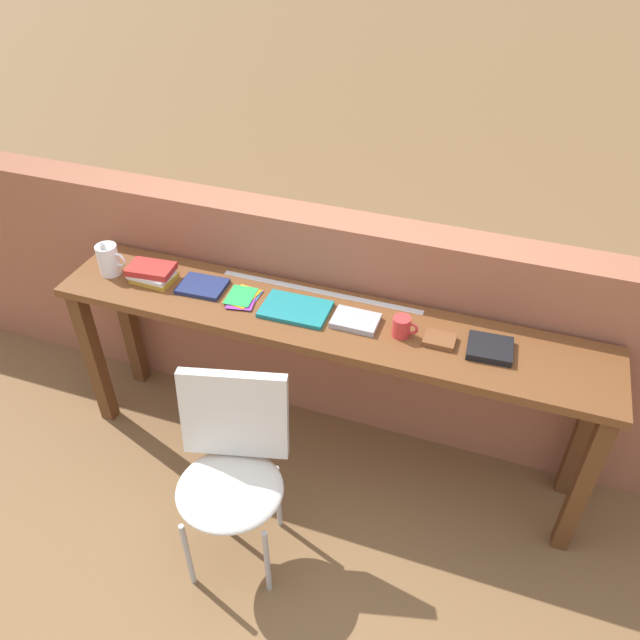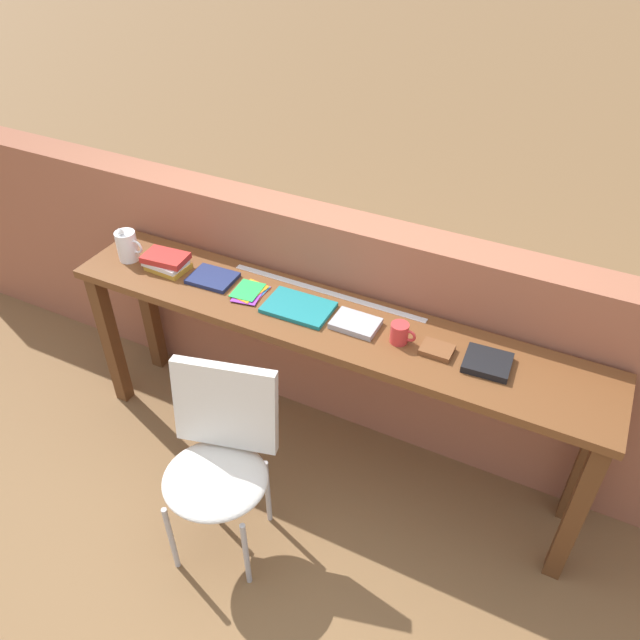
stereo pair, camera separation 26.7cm
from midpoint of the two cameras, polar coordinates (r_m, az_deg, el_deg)
The scene contains 14 objects.
ground_plane at distance 3.16m, azimuth 0.39°, elevation -15.60°, with size 40.00×40.00×0.00m, color brown.
brick_wall_back at distance 3.14m, azimuth 5.62°, elevation -0.59°, with size 6.00×0.20×1.18m, color #9E5B42.
sideboard at distance 2.80m, azimuth 3.18°, elevation -2.11°, with size 2.50×0.44×0.88m.
chair_white_moulded at distance 2.64m, azimuth -6.31°, elevation -12.26°, with size 0.54×0.55×0.89m.
pitcher_white at distance 3.16m, azimuth -14.92°, elevation 6.51°, with size 0.14×0.10×0.18m.
book_stack_leftmost at distance 3.06m, azimuth -11.46°, elevation 5.14°, with size 0.22×0.15×0.08m.
magazine_cycling at distance 2.96m, azimuth -7.27°, elevation 3.73°, with size 0.21×0.16×0.02m, color navy.
pamphlet_pile_colourful at distance 2.86m, azimuth -3.78°, elevation 2.49°, with size 0.15×0.19×0.01m.
book_open_centre at distance 2.75m, azimuth 0.78°, elevation 1.06°, with size 0.30×0.20×0.02m, color #19757A.
book_grey_hardcover at distance 2.67m, azimuth 6.13°, elevation -0.43°, with size 0.20×0.14×0.03m, color #9E9EA3.
mug at distance 2.60m, azimuth 10.26°, elevation -1.32°, with size 0.11×0.08×0.09m.
leather_journal_brown at distance 2.60m, azimuth 13.55°, elevation -2.80°, with size 0.13×0.10×0.02m, color brown.
book_repair_rightmost at distance 2.59m, azimuth 17.95°, elevation -3.86°, with size 0.18×0.16×0.03m, color black.
ruler_metal_back_edge at distance 2.86m, azimuth 3.28°, elevation 2.47°, with size 0.96×0.03×0.00m, color silver.
Camera 2 is at (0.94, -1.62, 2.55)m, focal length 35.00 mm.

